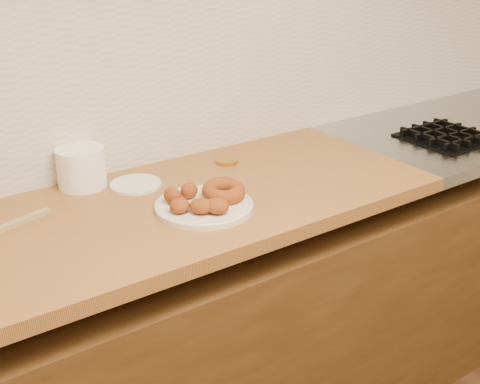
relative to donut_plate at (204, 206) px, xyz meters
name	(u,v)px	position (x,y,z in m)	size (l,w,h in m)	color
wall_back	(183,9)	(0.19, 0.40, 0.44)	(4.00, 0.02, 2.70)	#B5A98A
base_cabinet	(243,329)	(0.19, 0.09, -0.52)	(3.60, 0.60, 0.77)	#4F3417
butcher_block	(14,252)	(-0.46, 0.09, -0.03)	(2.30, 0.62, 0.04)	olive
backsplash	(187,61)	(0.19, 0.39, 0.29)	(3.60, 0.02, 0.60)	beige
donut_plate	(204,206)	(0.00, 0.00, 0.00)	(0.26, 0.26, 0.01)	beige
ring_donut	(223,191)	(0.06, 0.00, 0.03)	(0.12, 0.12, 0.04)	brown
fried_dough_chunks	(195,201)	(-0.03, -0.01, 0.03)	(0.15, 0.18, 0.04)	brown
plastic_tub	(81,167)	(-0.20, 0.33, 0.05)	(0.13, 0.13, 0.11)	white
tub_lid	(136,184)	(-0.08, 0.24, 0.00)	(0.14, 0.14, 0.01)	silver
brass_jar_lid	(227,161)	(0.23, 0.25, 0.00)	(0.07, 0.07, 0.01)	gold
wooden_utensil	(21,221)	(-0.41, 0.19, 0.00)	(0.16, 0.02, 0.01)	#968050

